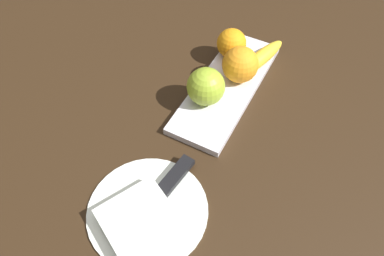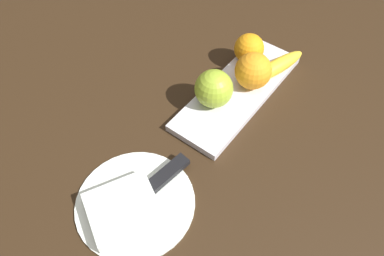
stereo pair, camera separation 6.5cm
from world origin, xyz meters
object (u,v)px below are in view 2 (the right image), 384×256
object	(u,v)px
knife	(161,180)
apple	(214,89)
orange_near_apple	(249,49)
folded_napkin	(123,209)
fruit_tray	(238,91)
dinner_plate	(135,202)
banana	(276,67)
orange_near_banana	(253,71)

from	to	relation	value
knife	apple	bearing A→B (deg)	-164.25
apple	knife	bearing A→B (deg)	8.79
orange_near_apple	knife	world-z (taller)	orange_near_apple
folded_napkin	knife	distance (m)	0.08
fruit_tray	dinner_plate	world-z (taller)	fruit_tray
banana	folded_napkin	distance (m)	0.43
knife	fruit_tray	bearing A→B (deg)	-170.86
orange_near_apple	orange_near_banana	size ratio (longest dim) A/B	0.86
banana	orange_near_banana	xyz separation A→B (m)	(0.06, -0.02, 0.02)
banana	fruit_tray	bearing A→B (deg)	-6.17
fruit_tray	banana	world-z (taller)	banana
apple	dinner_plate	bearing A→B (deg)	4.70
fruit_tray	apple	xyz separation A→B (m)	(0.06, -0.02, 0.05)
apple	banana	xyz separation A→B (m)	(-0.15, 0.06, -0.02)
orange_near_apple	dinner_plate	distance (m)	0.41
folded_napkin	orange_near_apple	bearing A→B (deg)	-175.73
banana	knife	distance (m)	0.35
apple	knife	distance (m)	0.21
apple	orange_near_banana	distance (m)	0.10
orange_near_apple	orange_near_banana	xyz separation A→B (m)	(0.06, 0.05, 0.01)
banana	folded_napkin	bearing A→B (deg)	11.20
dinner_plate	folded_napkin	distance (m)	0.03
orange_near_apple	dinner_plate	bearing A→B (deg)	4.53
knife	orange_near_apple	bearing A→B (deg)	-166.18
folded_napkin	orange_near_banana	bearing A→B (deg)	177.87
orange_near_apple	knife	size ratio (longest dim) A/B	0.36
orange_near_banana	dinner_plate	xyz separation A→B (m)	(0.34, -0.01, -0.05)
fruit_tray	orange_near_apple	world-z (taller)	orange_near_apple
banana	dinner_plate	xyz separation A→B (m)	(0.40, -0.04, -0.03)
fruit_tray	banana	size ratio (longest dim) A/B	2.17
fruit_tray	folded_napkin	bearing A→B (deg)	0.00
banana	orange_near_apple	size ratio (longest dim) A/B	2.35
fruit_tray	banana	xyz separation A→B (m)	(-0.09, 0.04, 0.02)
banana	dinner_plate	world-z (taller)	banana
orange_near_apple	folded_napkin	size ratio (longest dim) A/B	0.59
fruit_tray	knife	bearing A→B (deg)	2.19
fruit_tray	dinner_plate	xyz separation A→B (m)	(0.31, 0.00, -0.00)
fruit_tray	orange_near_banana	size ratio (longest dim) A/B	4.39
dinner_plate	knife	xyz separation A→B (m)	(-0.06, 0.01, 0.01)
fruit_tray	banana	distance (m)	0.10
apple	orange_near_apple	bearing A→B (deg)	-175.75
orange_near_apple	banana	bearing A→B (deg)	92.07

